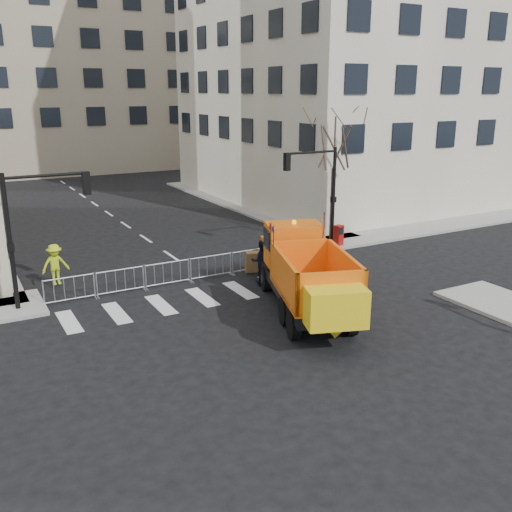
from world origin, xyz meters
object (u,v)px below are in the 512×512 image
plow_truck (306,272)px  cop_a (264,256)px  cop_c (263,263)px  worker (55,264)px  newspaper_box (338,235)px  cop_b (262,261)px

plow_truck → cop_a: plow_truck is taller
cop_c → worker: size_ratio=1.10×
cop_c → newspaper_box: size_ratio=1.80×
plow_truck → cop_c: size_ratio=4.95×
cop_b → newspaper_box: bearing=-130.4°
cop_a → newspaper_box: (5.82, 2.01, -0.14)m
newspaper_box → cop_a: bearing=-176.8°
cop_c → newspaper_box: 7.48m
plow_truck → cop_b: plow_truck is taller
plow_truck → worker: size_ratio=5.44×
cop_a → cop_c: cop_c is taller
plow_truck → cop_b: bearing=14.7°
cop_c → cop_a: bearing=165.6°
cop_b → worker: bearing=0.4°
worker → newspaper_box: worker is taller
plow_truck → cop_c: plow_truck is taller
plow_truck → worker: bearing=64.8°
plow_truck → cop_a: bearing=7.6°
plow_truck → cop_b: size_ratio=5.04×
cop_b → cop_c: (-0.14, -0.36, 0.02)m
plow_truck → newspaper_box: 9.84m
cop_b → worker: size_ratio=1.08×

